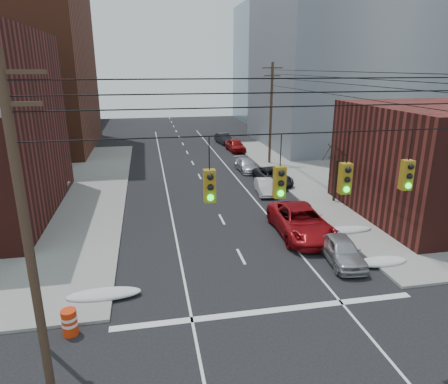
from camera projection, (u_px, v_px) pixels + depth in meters
name	position (u px, v px, depth m)	size (l,w,h in m)	color
building_brick_far	(30.00, 92.00, 74.65)	(22.00, 18.00, 12.00)	#461915
building_office	(347.00, 51.00, 53.35)	(22.00, 20.00, 25.00)	gray
building_glass	(292.00, 64.00, 78.51)	(20.00, 18.00, 22.00)	gray
utility_pole_left	(27.00, 240.00, 11.42)	(2.20, 0.28, 11.00)	#473323
utility_pole_far	(271.00, 112.00, 43.54)	(2.20, 0.28, 11.00)	#473323
traffic_signals	(313.00, 178.00, 12.54)	(17.00, 0.42, 2.02)	black
street_light	(21.00, 214.00, 14.12)	(0.44, 0.44, 9.32)	gray
bare_tree	(336.00, 175.00, 31.67)	(2.09, 2.20, 4.93)	black
snow_nw	(104.00, 294.00, 18.91)	(3.50, 1.08, 0.42)	silver
snow_ne	(381.00, 262.00, 22.08)	(3.00, 1.08, 0.42)	silver
snow_east_far	(343.00, 230.00, 26.29)	(4.00, 1.08, 0.42)	silver
red_pickup	(301.00, 222.00, 25.88)	(3.06, 6.64, 1.85)	maroon
parked_car_a	(342.00, 250.00, 22.29)	(1.73, 4.30, 1.47)	#AAAAAF
parked_car_b	(265.00, 187.00, 34.43)	(1.34, 3.85, 1.27)	silver
parked_car_c	(273.00, 176.00, 37.28)	(2.45, 5.31, 1.48)	black
parked_car_d	(246.00, 165.00, 41.89)	(1.80, 4.42, 1.28)	#BCBCC1
parked_car_e	(235.00, 145.00, 51.73)	(1.86, 4.62, 1.57)	maroon
parked_car_f	(224.00, 139.00, 56.98)	(1.51, 4.34, 1.43)	black
lot_car_a	(6.00, 204.00, 29.38)	(1.56, 4.48, 1.48)	white
lot_car_b	(35.00, 184.00, 34.14)	(2.59, 5.63, 1.56)	#AFAFB4
lot_car_d	(28.00, 173.00, 37.55)	(1.81, 4.49, 1.53)	silver
construction_barrel	(70.00, 322.00, 16.26)	(0.77, 0.77, 1.12)	red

